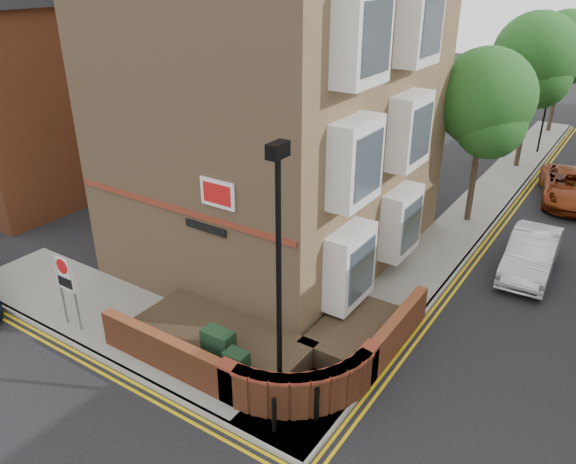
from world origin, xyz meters
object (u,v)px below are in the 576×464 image
Objects in this scene: zone_sign at (65,280)px; lamppost at (279,284)px; utility_cabinet_large at (219,351)px; silver_car_near at (531,254)px.

lamppost is at bearing 6.07° from zone_sign.
silver_car_near is at bearing 61.64° from utility_cabinet_large.
utility_cabinet_large is at bearing 9.69° from zone_sign.
lamppost reaches higher than silver_car_near.
zone_sign is (-4.70, -0.80, 0.92)m from utility_cabinet_large.
zone_sign is at bearing -170.31° from utility_cabinet_large.
silver_car_near is at bearing 46.72° from zone_sign.
zone_sign is at bearing -173.93° from lamppost.
silver_car_near is at bearing 71.08° from lamppost.
lamppost is 2.86× the size of zone_sign.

